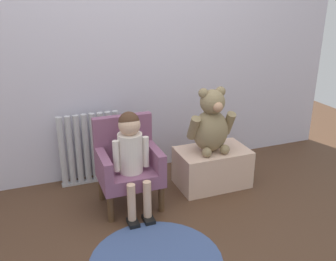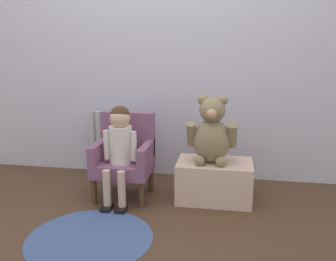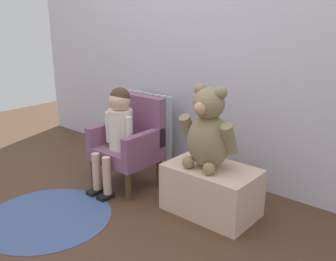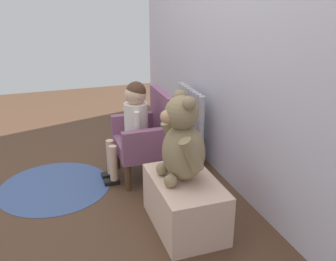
{
  "view_description": "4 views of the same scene",
  "coord_description": "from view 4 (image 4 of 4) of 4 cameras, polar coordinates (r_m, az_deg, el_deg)",
  "views": [
    {
      "loc": [
        -0.8,
        -1.82,
        1.49
      ],
      "look_at": [
        0.11,
        0.54,
        0.53
      ],
      "focal_mm": 40.0,
      "sensor_mm": 36.0,
      "label": 1
    },
    {
      "loc": [
        0.61,
        -2.12,
        1.19
      ],
      "look_at": [
        0.15,
        0.53,
        0.54
      ],
      "focal_mm": 40.0,
      "sensor_mm": 36.0,
      "label": 2
    },
    {
      "loc": [
        1.67,
        -1.21,
        1.2
      ],
      "look_at": [
        0.19,
        0.52,
        0.49
      ],
      "focal_mm": 40.0,
      "sensor_mm": 36.0,
      "label": 3
    },
    {
      "loc": [
        2.26,
        -0.13,
        1.34
      ],
      "look_at": [
        0.16,
        0.58,
        0.49
      ],
      "focal_mm": 40.0,
      "sensor_mm": 36.0,
      "label": 4
    }
  ],
  "objects": [
    {
      "name": "radiator",
      "position": [
        3.06,
        3.41,
        0.97
      ],
      "size": [
        0.5,
        0.05,
        0.58
      ],
      "color": "#B7B8BD",
      "rests_on": "ground_plane"
    },
    {
      "name": "ground_plane",
      "position": [
        2.63,
        -13.53,
        -10.18
      ],
      "size": [
        6.0,
        6.0,
        0.0
      ],
      "primitive_type": "plane",
      "color": "#4A3121"
    },
    {
      "name": "floor_rug",
      "position": [
        2.82,
        -16.89,
        -8.18
      ],
      "size": [
        0.79,
        0.79,
        0.01
      ],
      "primitive_type": "cylinder",
      "color": "#3F5385",
      "rests_on": "ground_plane"
    },
    {
      "name": "large_teddy_bear",
      "position": [
        2.09,
        2.2,
        -1.83
      ],
      "size": [
        0.37,
        0.26,
        0.51
      ],
      "color": "#8C7854",
      "rests_on": "low_bench"
    },
    {
      "name": "child_armchair",
      "position": [
        2.75,
        -3.11,
        -0.7
      ],
      "size": [
        0.43,
        0.38,
        0.64
      ],
      "color": "#814E6D",
      "rests_on": "ground_plane"
    },
    {
      "name": "child_figure",
      "position": [
        2.67,
        -5.39,
        2.06
      ],
      "size": [
        0.25,
        0.35,
        0.73
      ],
      "color": "silver",
      "rests_on": "ground_plane"
    },
    {
      "name": "back_wall",
      "position": [
        2.58,
        10.04,
        17.67
      ],
      "size": [
        3.8,
        0.05,
        2.4
      ],
      "primitive_type": "cube",
      "color": "silver",
      "rests_on": "ground_plane"
    },
    {
      "name": "low_bench",
      "position": [
        2.24,
        2.56,
        -10.98
      ],
      "size": [
        0.56,
        0.35,
        0.3
      ],
      "primitive_type": "cube",
      "color": "beige",
      "rests_on": "ground_plane"
    }
  ]
}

